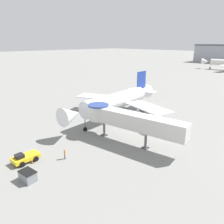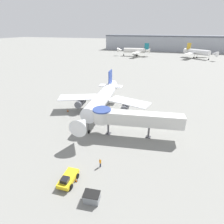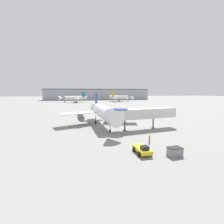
% 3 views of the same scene
% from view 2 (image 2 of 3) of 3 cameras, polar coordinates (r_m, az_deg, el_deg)
% --- Properties ---
extents(ground_plane, '(800.00, 800.00, 0.00)m').
position_cam_2_polar(ground_plane, '(50.01, -2.43, -1.01)').
color(ground_plane, gray).
extents(main_airplane, '(27.53, 30.02, 10.42)m').
position_cam_2_polar(main_airplane, '(48.88, -3.51, 3.96)').
color(main_airplane, silver).
rests_on(main_airplane, ground_plane).
extents(jet_bridge, '(19.84, 6.12, 6.23)m').
position_cam_2_polar(jet_bridge, '(38.74, 6.14, -1.98)').
color(jet_bridge, silver).
rests_on(jet_bridge, ground_plane).
extents(pushback_tug_yellow, '(2.54, 4.20, 1.65)m').
position_cam_2_polar(pushback_tug_yellow, '(30.61, -14.20, -20.37)').
color(pushback_tug_yellow, yellow).
rests_on(pushback_tug_yellow, ground_plane).
extents(service_container_gray, '(2.51, 1.91, 1.43)m').
position_cam_2_polar(service_container_gray, '(27.80, -6.64, -25.90)').
color(service_container_gray, gray).
rests_on(service_container_gray, ground_plane).
extents(traffic_cone_starboard_wing, '(0.46, 0.46, 0.76)m').
position_cam_2_polar(traffic_cone_starboard_wing, '(47.39, 8.14, -2.37)').
color(traffic_cone_starboard_wing, black).
rests_on(traffic_cone_starboard_wing, ground_plane).
extents(traffic_cone_apron_front, '(0.40, 0.40, 0.67)m').
position_cam_2_polar(traffic_cone_apron_front, '(30.79, -11.66, -20.91)').
color(traffic_cone_apron_front, black).
rests_on(traffic_cone_apron_front, ground_plane).
extents(traffic_cone_port_wing, '(0.50, 0.50, 0.82)m').
position_cam_2_polar(traffic_cone_port_wing, '(53.57, -14.23, 0.54)').
color(traffic_cone_port_wing, black).
rests_on(traffic_cone_port_wing, ground_plane).
extents(ground_crew_marshaller, '(0.39, 0.33, 1.78)m').
position_cam_2_polar(ground_crew_marshaller, '(32.21, -3.87, -16.04)').
color(ground_crew_marshaller, '#1E2338').
rests_on(ground_crew_marshaller, ground_plane).
extents(background_jet_gold_tail, '(25.21, 25.67, 11.47)m').
position_cam_2_polar(background_jet_gold_tail, '(165.78, 26.36, 17.13)').
color(background_jet_gold_tail, white).
rests_on(background_jet_gold_tail, ground_plane).
extents(background_jet_teal_tail, '(29.29, 30.71, 10.97)m').
position_cam_2_polar(background_jet_teal_tail, '(165.36, 7.54, 19.32)').
color(background_jet_teal_tail, white).
rests_on(background_jet_teal_tail, ground_plane).
extents(terminal_building, '(146.62, 28.25, 15.68)m').
position_cam_2_polar(terminal_building, '(217.19, 19.22, 20.49)').
color(terminal_building, '#999EA8').
rests_on(terminal_building, ground_plane).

